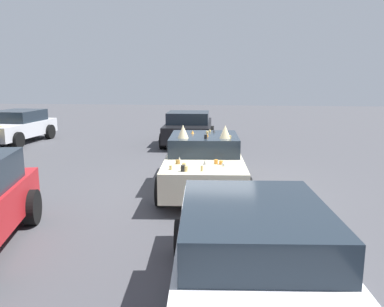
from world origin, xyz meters
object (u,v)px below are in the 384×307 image
art_car_decorated (204,162)px  parked_sedan_row_back_center (16,126)px  parked_sedan_behind_left (251,254)px  parked_sedan_far_left (189,128)px

art_car_decorated → parked_sedan_row_back_center: (6.29, 8.61, 0.01)m
art_car_decorated → parked_sedan_row_back_center: bearing=-130.2°
art_car_decorated → parked_sedan_behind_left: art_car_decorated is taller
parked_sedan_behind_left → parked_sedan_row_back_center: size_ratio=1.08×
parked_sedan_far_left → parked_sedan_row_back_center: (-0.36, 7.47, 0.02)m
parked_sedan_far_left → parked_sedan_row_back_center: size_ratio=1.01×
art_car_decorated → parked_sedan_far_left: size_ratio=1.10×
art_car_decorated → parked_sedan_behind_left: bearing=6.5°
parked_sedan_row_back_center → parked_sedan_behind_left: bearing=43.1°
parked_sedan_far_left → parked_sedan_row_back_center: 7.47m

